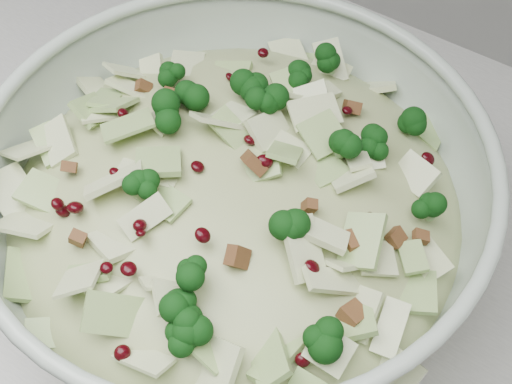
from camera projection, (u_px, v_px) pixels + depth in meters
counter at (79, 248)px, 1.16m from camera, size 3.60×0.60×0.90m
mixing_bowl at (235, 212)px, 0.56m from camera, size 0.51×0.51×0.15m
salad at (235, 193)px, 0.54m from camera, size 0.49×0.49×0.15m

